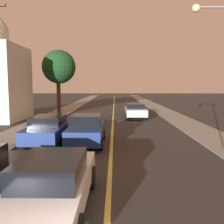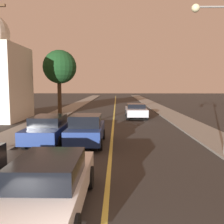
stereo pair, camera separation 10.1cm
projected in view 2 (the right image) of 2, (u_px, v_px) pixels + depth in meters
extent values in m
cube|color=#2D2B28|center=(115.00, 106.00, 38.93)|extent=(9.82, 80.00, 0.01)
cube|color=#D1C14C|center=(115.00, 106.00, 38.93)|extent=(0.16, 76.00, 0.00)
cube|color=gray|center=(76.00, 106.00, 39.04)|extent=(2.50, 80.00, 0.12)
cube|color=gray|center=(154.00, 106.00, 38.81)|extent=(2.50, 80.00, 0.12)
cube|color=white|center=(51.00, 187.00, 6.33)|extent=(1.72, 4.71, 0.59)
cube|color=black|center=(49.00, 168.00, 6.08)|extent=(1.51, 2.12, 0.53)
cylinder|color=black|center=(38.00, 177.00, 7.83)|extent=(0.22, 0.71, 0.71)
cylinder|color=black|center=(90.00, 177.00, 7.80)|extent=(0.22, 0.71, 0.71)
cube|color=navy|center=(86.00, 132.00, 13.62)|extent=(1.79, 4.14, 0.74)
cube|color=black|center=(86.00, 120.00, 13.39)|extent=(1.57, 1.86, 0.61)
cylinder|color=black|center=(75.00, 134.00, 14.96)|extent=(0.22, 0.60, 0.60)
cylinder|color=black|center=(103.00, 134.00, 14.92)|extent=(0.22, 0.60, 0.60)
cylinder|color=black|center=(66.00, 144.00, 12.40)|extent=(0.22, 0.60, 0.60)
cylinder|color=black|center=(100.00, 144.00, 12.37)|extent=(0.22, 0.60, 0.60)
cylinder|color=black|center=(19.00, 180.00, 7.68)|extent=(0.22, 0.63, 0.63)
cube|color=navy|center=(50.00, 130.00, 14.20)|extent=(1.85, 5.16, 0.67)
cube|color=black|center=(48.00, 120.00, 13.93)|extent=(1.63, 2.32, 0.51)
cylinder|color=black|center=(43.00, 131.00, 15.84)|extent=(0.22, 0.68, 0.68)
cylinder|color=black|center=(70.00, 131.00, 15.81)|extent=(0.22, 0.68, 0.68)
cylinder|color=black|center=(24.00, 142.00, 12.67)|extent=(0.22, 0.68, 0.68)
cylinder|color=black|center=(59.00, 142.00, 12.63)|extent=(0.22, 0.68, 0.68)
cube|color=#A5A8B2|center=(136.00, 111.00, 24.82)|extent=(1.93, 4.71, 0.66)
cube|color=black|center=(136.00, 106.00, 24.95)|extent=(1.70, 2.12, 0.42)
cylinder|color=black|center=(147.00, 116.00, 23.38)|extent=(0.22, 0.65, 0.65)
cylinder|color=black|center=(127.00, 116.00, 23.42)|extent=(0.22, 0.65, 0.65)
cylinder|color=black|center=(144.00, 113.00, 26.29)|extent=(0.22, 0.65, 0.65)
cylinder|color=black|center=(126.00, 113.00, 26.32)|extent=(0.22, 0.65, 0.65)
cylinder|color=slate|center=(214.00, 7.00, 10.77)|extent=(1.56, 0.09, 0.09)
sphere|color=beige|center=(196.00, 8.00, 10.79)|extent=(0.36, 0.36, 0.36)
cylinder|color=#3D2B1C|center=(60.00, 96.00, 27.83)|extent=(0.25, 0.25, 3.85)
sphere|color=#143819|center=(60.00, 67.00, 27.49)|extent=(3.69, 3.69, 3.69)
cylinder|color=#4C3823|center=(59.00, 96.00, 28.40)|extent=(0.38, 0.38, 3.86)
sphere|color=#2D4C1E|center=(59.00, 70.00, 28.09)|extent=(2.83, 2.83, 2.83)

